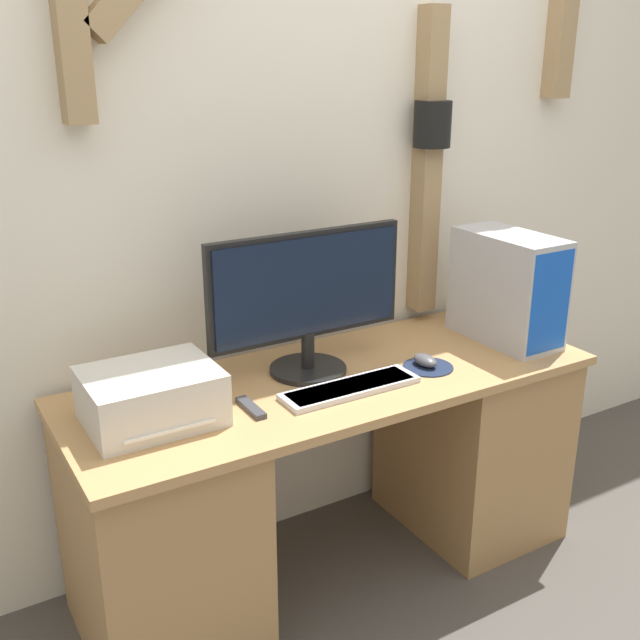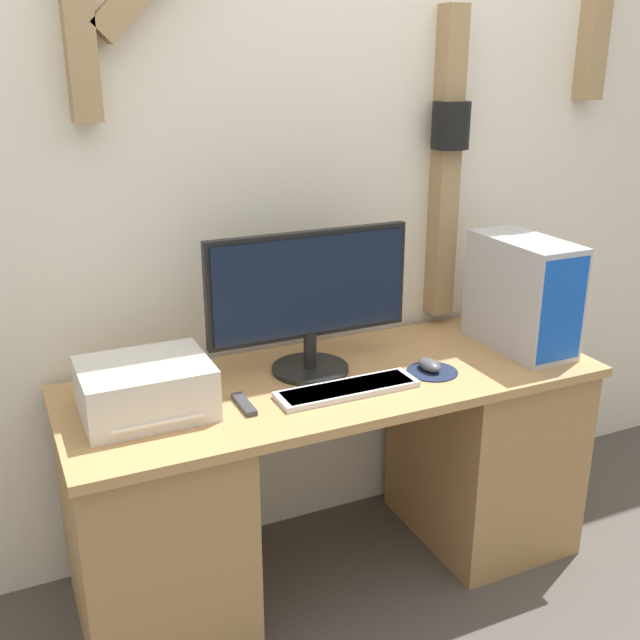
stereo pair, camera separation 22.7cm
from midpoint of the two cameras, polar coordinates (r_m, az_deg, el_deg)
ground_plane at (r=2.54m, az=7.16°, el=-22.38°), size 12.00×12.00×0.00m
wall_back at (r=2.52m, az=0.30°, el=12.03°), size 6.40×0.18×2.73m
desk at (r=2.53m, az=3.73°, el=-11.72°), size 1.70×0.63×0.73m
monitor at (r=2.32m, az=2.00°, el=1.90°), size 0.66×0.25×0.46m
keyboard at (r=2.26m, az=4.98°, el=-5.32°), size 0.44×0.12×0.02m
mousepad at (r=2.44m, az=11.20°, el=-3.93°), size 0.16×0.16×0.00m
mouse at (r=2.44m, az=11.00°, el=-3.42°), size 0.06×0.10×0.04m
computer_tower at (r=2.66m, az=17.58°, el=1.86°), size 0.20×0.40×0.38m
printer at (r=2.14m, az=-10.21°, el=-5.24°), size 0.36×0.29×0.15m
remote_control at (r=2.17m, az=-2.82°, el=-6.50°), size 0.03×0.14×0.02m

